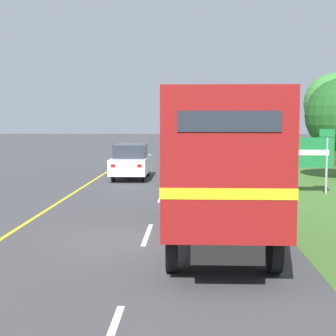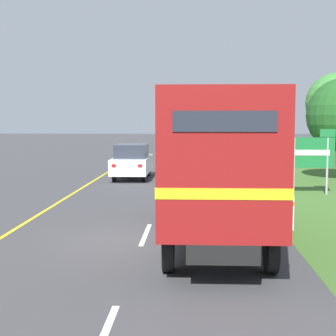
% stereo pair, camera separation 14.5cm
% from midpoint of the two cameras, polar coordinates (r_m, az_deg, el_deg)
% --- Properties ---
extents(ground_plane, '(200.00, 200.00, 0.00)m').
position_cam_midpoint_polar(ground_plane, '(13.10, -2.46, -8.05)').
color(ground_plane, '#3D3D3F').
extents(edge_line_yellow, '(0.12, 58.32, 0.01)m').
position_cam_midpoint_polar(edge_line_yellow, '(24.83, -8.58, -1.72)').
color(edge_line_yellow, yellow).
rests_on(edge_line_yellow, ground).
extents(centre_dash_near, '(0.12, 2.60, 0.01)m').
position_cam_midpoint_polar(centre_dash_near, '(13.80, -2.19, -7.34)').
color(centre_dash_near, white).
rests_on(centre_dash_near, ground).
extents(centre_dash_mid_a, '(0.12, 2.60, 0.01)m').
position_cam_midpoint_polar(centre_dash_mid_a, '(20.27, -0.58, -3.25)').
color(centre_dash_mid_a, white).
rests_on(centre_dash_mid_a, ground).
extents(centre_dash_mid_b, '(0.12, 2.60, 0.01)m').
position_cam_midpoint_polar(centre_dash_mid_b, '(26.81, 0.24, -1.14)').
color(centre_dash_mid_b, white).
rests_on(centre_dash_mid_b, ground).
extents(centre_dash_far, '(0.12, 2.60, 0.01)m').
position_cam_midpoint_polar(centre_dash_far, '(33.37, 0.74, 0.14)').
color(centre_dash_far, white).
rests_on(centre_dash_far, ground).
extents(centre_dash_farthest, '(0.12, 2.60, 0.01)m').
position_cam_midpoint_polar(centre_dash_farthest, '(39.94, 1.07, 1.00)').
color(centre_dash_farthest, white).
rests_on(centre_dash_farthest, ground).
extents(horse_trailer_truck, '(2.39, 7.80, 3.64)m').
position_cam_midpoint_polar(horse_trailer_truck, '(12.45, 5.57, 0.62)').
color(horse_trailer_truck, black).
rests_on(horse_trailer_truck, ground).
extents(lead_car_white, '(1.80, 4.46, 1.80)m').
position_cam_midpoint_polar(lead_car_white, '(26.65, -3.83, 0.78)').
color(lead_car_white, black).
rests_on(lead_car_white, ground).
extents(lead_car_silver_ahead, '(1.80, 4.41, 1.88)m').
position_cam_midpoint_polar(lead_car_silver_ahead, '(43.33, 3.84, 2.59)').
color(lead_car_silver_ahead, black).
rests_on(lead_car_silver_ahead, ground).
extents(highway_sign, '(1.91, 0.09, 2.67)m').
position_cam_midpoint_polar(highway_sign, '(21.67, 15.83, 1.50)').
color(highway_sign, '#9E9EA3').
rests_on(highway_sign, ground).
extents(roadside_tree_mid, '(3.82, 3.82, 6.01)m').
position_cam_midpoint_polar(roadside_tree_mid, '(34.52, 18.26, 6.83)').
color(roadside_tree_mid, '#4C3823').
rests_on(roadside_tree_mid, ground).
extents(delineator_post, '(0.08, 0.08, 0.95)m').
position_cam_midpoint_polar(delineator_post, '(14.61, 13.96, -4.77)').
color(delineator_post, white).
rests_on(delineator_post, ground).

